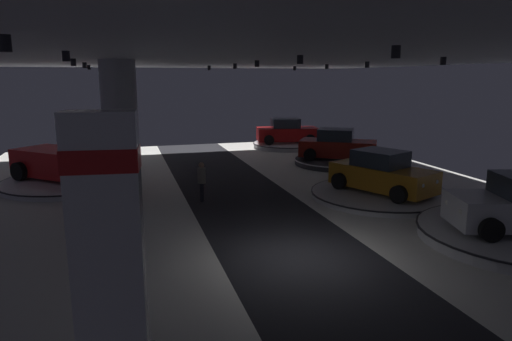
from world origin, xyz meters
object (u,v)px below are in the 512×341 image
at_px(display_platform_mid_right, 381,194).
at_px(display_car_far_right, 337,146).
at_px(display_car_mid_right, 382,173).
at_px(visitor_walking_near, 202,179).
at_px(display_platform_far_right, 337,161).
at_px(brand_sign_pylon, 108,246).
at_px(pickup_truck_far_left, 73,160).
at_px(column_left, 121,136).
at_px(display_platform_far_left, 70,182).
at_px(display_platform_deep_right, 287,145).
at_px(display_car_deep_right, 287,132).

bearing_deg(display_platform_mid_right, display_car_far_right, 78.08).
height_order(display_car_mid_right, visitor_walking_near, display_car_mid_right).
bearing_deg(display_platform_far_right, brand_sign_pylon, -127.07).
xyz_separation_m(display_platform_mid_right, pickup_truck_far_left, (-12.30, 5.85, 1.05)).
bearing_deg(display_car_mid_right, column_left, 171.22).
bearing_deg(display_platform_far_left, display_platform_mid_right, -25.80).
xyz_separation_m(display_platform_deep_right, visitor_walking_near, (-8.17, -12.30, 0.72)).
bearing_deg(display_platform_mid_right, display_platform_far_left, 154.20).
distance_m(display_platform_deep_right, display_car_deep_right, 0.91).
bearing_deg(brand_sign_pylon, display_platform_far_right, 52.93).
bearing_deg(display_platform_far_right, pickup_truck_far_left, -174.94).
bearing_deg(display_platform_far_left, pickup_truck_far_left, -42.67).
distance_m(column_left, display_platform_mid_right, 10.59).
bearing_deg(display_platform_far_right, display_car_mid_right, -102.30).
relative_size(display_platform_far_right, display_car_far_right, 1.09).
distance_m(column_left, visitor_walking_near, 3.49).
height_order(pickup_truck_far_left, display_car_deep_right, pickup_truck_far_left).
bearing_deg(display_platform_far_left, display_car_deep_right, 29.96).
bearing_deg(display_car_far_right, display_platform_far_right, -32.13).
height_order(display_platform_mid_right, pickup_truck_far_left, pickup_truck_far_left).
bearing_deg(pickup_truck_far_left, display_car_far_right, 5.14).
bearing_deg(display_car_deep_right, visitor_walking_near, -123.47).
distance_m(display_platform_far_left, display_car_deep_right, 15.62).
bearing_deg(display_platform_far_right, display_car_deep_right, 94.72).
distance_m(column_left, display_platform_far_right, 13.14).
distance_m(display_car_mid_right, visitor_walking_near, 7.32).
xyz_separation_m(display_platform_mid_right, display_car_deep_right, (0.96, 13.85, 0.95)).
distance_m(display_platform_far_right, display_car_far_right, 0.90).
relative_size(display_platform_mid_right, visitor_walking_near, 3.63).
height_order(display_platform_mid_right, display_car_far_right, display_car_far_right).
height_order(column_left, display_car_deep_right, column_left).
relative_size(display_platform_mid_right, pickup_truck_far_left, 1.09).
distance_m(display_platform_far_right, display_car_deep_right, 6.86).
height_order(pickup_truck_far_left, visitor_walking_near, pickup_truck_far_left).
height_order(brand_sign_pylon, display_car_far_right, brand_sign_pylon).
relative_size(display_platform_far_right, display_car_deep_right, 1.10).
height_order(display_platform_far_left, display_platform_far_right, display_platform_far_right).
relative_size(display_car_far_right, visitor_walking_near, 2.84).
relative_size(display_car_far_right, display_car_deep_right, 1.01).
height_order(column_left, display_car_mid_right, column_left).
bearing_deg(display_platform_mid_right, display_platform_far_right, 77.85).
relative_size(display_platform_mid_right, display_car_deep_right, 1.30).
bearing_deg(column_left, pickup_truck_far_left, 116.99).
height_order(display_car_mid_right, display_platform_far_right, display_car_mid_right).
relative_size(pickup_truck_far_left, display_platform_far_right, 1.09).
xyz_separation_m(display_platform_mid_right, visitor_walking_near, (-7.18, 1.54, 0.76)).
bearing_deg(visitor_walking_near, display_platform_far_left, 139.84).
bearing_deg(display_car_far_right, display_platform_deep_right, 94.26).
distance_m(column_left, brand_sign_pylon, 10.31).
xyz_separation_m(display_platform_far_right, display_car_deep_right, (-0.56, 6.78, 0.92)).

